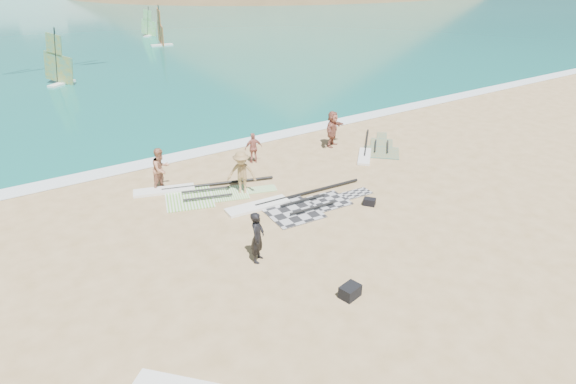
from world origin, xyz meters
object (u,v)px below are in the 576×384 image
person_wetsuit (257,237)px  beachgoer_back (254,148)px  rig_orange (374,150)px  gear_bag_near (350,291)px  rig_green (194,192)px  gear_bag_far (369,202)px  beachgoer_left (161,169)px  rig_grey (291,204)px  beachgoer_mid (242,173)px  beachgoer_right (333,129)px

person_wetsuit → beachgoer_back: 8.83m
rig_orange → gear_bag_near: gear_bag_near is taller
rig_green → rig_orange: (10.15, -0.48, -0.00)m
gear_bag_far → person_wetsuit: bearing=-170.5°
person_wetsuit → beachgoer_left: size_ratio=0.95×
rig_grey → gear_bag_near: bearing=-103.6°
rig_green → beachgoer_left: (-0.98, 1.19, 0.92)m
rig_orange → beachgoer_mid: beachgoer_mid is taller
gear_bag_near → gear_bag_far: 6.27m
gear_bag_far → person_wetsuit: size_ratio=0.27×
gear_bag_near → gear_bag_far: bearing=42.7°
gear_bag_far → beachgoer_back: bearing=104.5°
gear_bag_far → beachgoer_mid: beachgoer_mid is taller
gear_bag_far → person_wetsuit: person_wetsuit is taller
gear_bag_near → beachgoer_right: size_ratio=0.31×
beachgoer_back → beachgoer_right: (4.79, -0.28, 0.21)m
person_wetsuit → beachgoer_back: (4.23, 7.74, -0.14)m
rig_green → gear_bag_near: bearing=-65.9°
rig_grey → rig_green: bearing=135.3°
rig_grey → beachgoer_left: bearing=134.7°
person_wetsuit → beachgoer_right: 11.71m
gear_bag_near → beachgoer_back: 11.38m
rig_grey → rig_green: size_ratio=1.06×
beachgoer_left → gear_bag_near: bearing=-104.5°
gear_bag_far → beachgoer_mid: 5.60m
rig_green → beachgoer_left: bearing=146.7°
rig_green → beachgoer_right: bearing=26.3°
rig_grey → person_wetsuit: person_wetsuit is taller
gear_bag_near → beachgoer_left: bearing=101.2°
rig_grey → rig_green: 4.44m
rig_green → beachgoer_mid: (1.78, -1.18, 0.93)m
rig_green → gear_bag_far: bearing=-24.3°
rig_green → beachgoer_mid: beachgoer_mid is taller
beachgoer_mid → rig_grey: bearing=-23.3°
rig_orange → person_wetsuit: 11.85m
rig_green → gear_bag_far: gear_bag_far is taller
beachgoer_back → person_wetsuit: bearing=71.7°
rig_grey → rig_green: (-2.96, 3.31, -0.00)m
gear_bag_far → beachgoer_back: size_ratio=0.32×
gear_bag_near → beachgoer_right: (7.66, 10.72, 0.79)m
person_wetsuit → beachgoer_right: size_ratio=0.94×
gear_bag_far → beachgoer_left: size_ratio=0.25×
rig_green → person_wetsuit: person_wetsuit is taller
beachgoer_mid → gear_bag_near: bearing=-57.1°
rig_orange → person_wetsuit: person_wetsuit is taller
beachgoer_right → beachgoer_left: bearing=153.8°
gear_bag_near → person_wetsuit: person_wetsuit is taller
gear_bag_near → beachgoer_mid: size_ratio=0.32×
beachgoer_back → beachgoer_left: bearing=15.9°
rig_orange → gear_bag_far: size_ratio=9.51×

